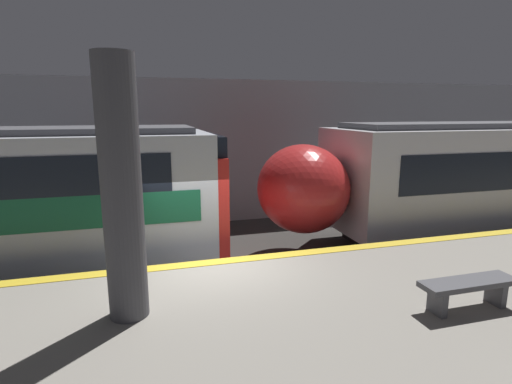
{
  "coord_description": "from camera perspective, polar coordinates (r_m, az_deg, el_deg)",
  "views": [
    {
      "loc": [
        -1.2,
        -7.37,
        3.95
      ],
      "look_at": [
        1.18,
        0.95,
        2.18
      ],
      "focal_mm": 28.0,
      "sensor_mm": 36.0,
      "label": 1
    }
  ],
  "objects": [
    {
      "name": "ground_plane",
      "position": [
        8.45,
        -6.2,
        -16.37
      ],
      "size": [
        120.0,
        120.0,
        0.0
      ],
      "primitive_type": "plane",
      "color": "#33302D"
    },
    {
      "name": "station_rear_barrier",
      "position": [
        13.97,
        -10.99,
        5.4
      ],
      "size": [
        50.0,
        0.15,
        5.0
      ],
      "color": "#939399",
      "rests_on": "ground"
    },
    {
      "name": "platform_bench",
      "position": [
        6.76,
        28.07,
        -11.94
      ],
      "size": [
        1.5,
        0.4,
        0.45
      ],
      "color": "#4C4C51",
      "rests_on": "platform"
    },
    {
      "name": "platform",
      "position": [
        5.87,
        -1.3,
        -23.95
      ],
      "size": [
        40.0,
        5.49,
        1.08
      ],
      "color": "gray",
      "rests_on": "ground"
    },
    {
      "name": "support_pillar_near",
      "position": [
        5.67,
        -18.64,
        0.06
      ],
      "size": [
        0.55,
        0.55,
        3.61
      ],
      "color": "#47474C",
      "rests_on": "platform"
    }
  ]
}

